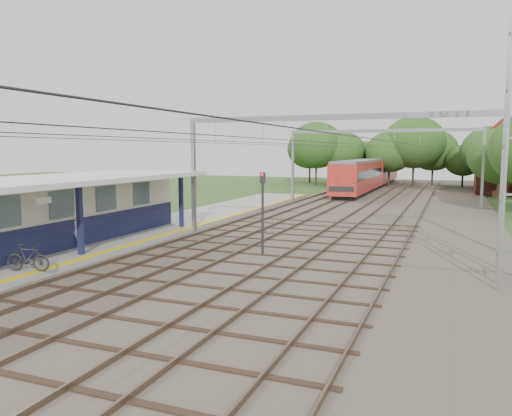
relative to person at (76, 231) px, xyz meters
The scene contains 13 objects.
ground 10.36m from the person, 44.83° to the right, with size 160.00×160.00×0.00m, color #2D4C1E.
ballast_bed 25.42m from the person, 63.58° to the left, with size 18.00×90.00×0.10m, color #473D33.
platform 6.82m from the person, 91.69° to the left, with size 5.00×52.00×0.35m, color gray.
yellow_stripe 7.10m from the person, 73.08° to the left, with size 0.45×52.00×0.01m, color yellow.
station_building 1.82m from the person, behind, with size 3.41×18.00×3.40m.
canopy 2.81m from the person, 110.47° to the right, with size 6.40×20.00×3.44m.
rail_tracks 24.41m from the person, 68.84° to the left, with size 11.80×88.00×0.15m.
catenary_system 21.40m from the person, 59.33° to the left, with size 17.22×88.00×7.00m.
tree_band 51.23m from the person, 77.40° to the left, with size 31.72×30.88×8.82m.
person is the anchor object (origin of this frame).
bicycle 4.90m from the person, 69.65° to the right, with size 0.51×1.80×1.08m, color black.
train 48.23m from the person, 81.89° to the left, with size 2.95×36.72×3.87m.
signal_post 9.23m from the person, 18.81° to the left, with size 0.31×0.28×4.03m.
Camera 1 is at (9.78, -11.79, 5.06)m, focal length 35.00 mm.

